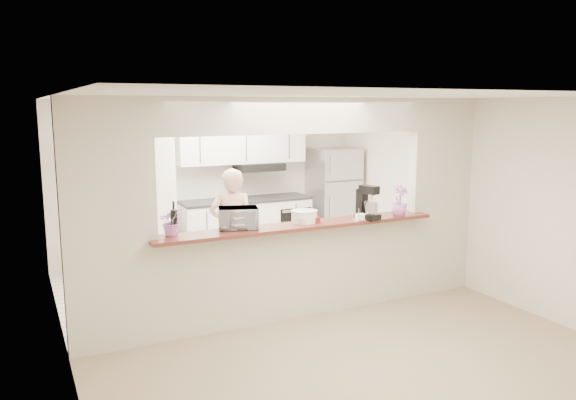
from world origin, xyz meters
TOP-DOWN VIEW (x-y plane):
  - floor at (0.00, 0.00)m, footprint 6.00×6.00m
  - tile_overlay at (0.00, 1.55)m, footprint 5.00×2.90m
  - partition at (0.00, 0.00)m, footprint 5.00×0.15m
  - bar_counter at (0.00, -0.00)m, footprint 3.40×0.38m
  - kitchen_cabinets at (-0.19, 2.72)m, footprint 3.15×0.62m
  - refrigerator at (2.05, 2.65)m, footprint 0.75×0.70m
  - flower_left at (-1.43, 0.05)m, footprint 0.27×0.24m
  - wine_bottle_a at (-1.40, 0.07)m, footprint 0.07×0.07m
  - wine_bottle_b at (-1.40, 0.07)m, footprint 0.06×0.06m
  - toaster_oven at (-0.70, 0.05)m, footprint 0.48×0.39m
  - serving_bowls at (-0.70, 0.05)m, footprint 0.35×0.35m
  - plate_stack_a at (0.10, 0.03)m, footprint 0.30×0.30m
  - plate_stack_b at (0.10, 0.03)m, footprint 0.25×0.25m
  - red_bowl at (0.20, -0.03)m, footprint 0.14×0.14m
  - tan_bowl at (0.05, -0.03)m, footprint 0.15×0.15m
  - utensil_caddy at (0.80, -0.15)m, footprint 0.24×0.16m
  - stand_mixer at (0.85, -0.14)m, footprint 0.24×0.30m
  - flower_right at (1.30, -0.15)m, footprint 0.25×0.25m
  - person at (-0.34, 1.23)m, footprint 0.67×0.54m

SIDE VIEW (x-z plane):
  - floor at x=0.00m, z-range 0.00..0.00m
  - tile_overlay at x=0.00m, z-range 0.00..0.01m
  - bar_counter at x=0.00m, z-range 0.03..1.12m
  - person at x=-0.34m, z-range 0.00..1.61m
  - refrigerator at x=2.05m, z-range 0.00..1.70m
  - kitchen_cabinets at x=-0.19m, z-range -0.15..2.10m
  - red_bowl at x=0.20m, z-range 1.09..1.15m
  - tan_bowl at x=0.05m, z-range 1.09..1.16m
  - plate_stack_b at x=0.10m, z-range 1.09..1.18m
  - plate_stack_a at x=0.10m, z-range 1.09..1.23m
  - utensil_caddy at x=0.80m, z-range 1.07..1.29m
  - serving_bowls at x=-0.70m, z-range 1.09..1.31m
  - toaster_oven at x=-0.70m, z-range 1.09..1.32m
  - wine_bottle_b at x=-1.40m, z-range 1.06..1.37m
  - wine_bottle_a at x=-1.40m, z-range 1.05..1.40m
  - flower_left at x=-1.43m, z-range 1.09..1.38m
  - stand_mixer at x=0.85m, z-range 1.07..1.47m
  - flower_right at x=1.30m, z-range 1.09..1.46m
  - partition at x=0.00m, z-range 0.23..2.73m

